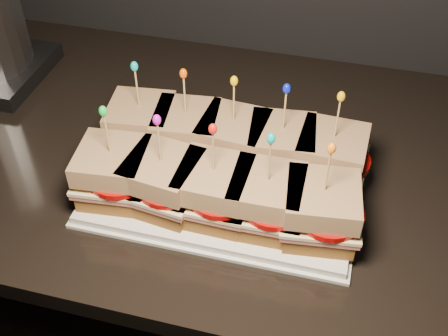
# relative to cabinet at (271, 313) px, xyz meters

# --- Properties ---
(cabinet) EXTENTS (2.16, 0.68, 0.88)m
(cabinet) POSITION_rel_cabinet_xyz_m (0.00, 0.00, 0.00)
(cabinet) COLOR black
(cabinet) RESTS_ON ground
(granite_slab) EXTENTS (2.20, 0.72, 0.03)m
(granite_slab) POSITION_rel_cabinet_xyz_m (0.00, -0.00, 0.46)
(granite_slab) COLOR black
(granite_slab) RESTS_ON cabinet
(platter) EXTENTS (0.42, 0.26, 0.02)m
(platter) POSITION_rel_cabinet_xyz_m (-0.08, -0.10, 0.48)
(platter) COLOR white
(platter) RESTS_ON granite_slab
(platter_rim) EXTENTS (0.43, 0.27, 0.01)m
(platter_rim) POSITION_rel_cabinet_xyz_m (-0.08, -0.10, 0.48)
(platter_rim) COLOR white
(platter_rim) RESTS_ON granite_slab
(sandwich_0_bread_bot) EXTENTS (0.11, 0.11, 0.03)m
(sandwich_0_bread_bot) POSITION_rel_cabinet_xyz_m (-0.24, -0.04, 0.51)
(sandwich_0_bread_bot) COLOR #583713
(sandwich_0_bread_bot) RESTS_ON platter
(sandwich_0_ham) EXTENTS (0.12, 0.12, 0.01)m
(sandwich_0_ham) POSITION_rel_cabinet_xyz_m (-0.24, -0.04, 0.52)
(sandwich_0_ham) COLOR #B66061
(sandwich_0_ham) RESTS_ON sandwich_0_bread_bot
(sandwich_0_cheese) EXTENTS (0.12, 0.12, 0.01)m
(sandwich_0_cheese) POSITION_rel_cabinet_xyz_m (-0.24, -0.04, 0.53)
(sandwich_0_cheese) COLOR beige
(sandwich_0_cheese) RESTS_ON sandwich_0_ham
(sandwich_0_tomato) EXTENTS (0.10, 0.10, 0.01)m
(sandwich_0_tomato) POSITION_rel_cabinet_xyz_m (-0.23, -0.05, 0.54)
(sandwich_0_tomato) COLOR #AB0705
(sandwich_0_tomato) RESTS_ON sandwich_0_cheese
(sandwich_0_bread_top) EXTENTS (0.11, 0.11, 0.03)m
(sandwich_0_bread_top) POSITION_rel_cabinet_xyz_m (-0.24, -0.04, 0.56)
(sandwich_0_bread_top) COLOR #693112
(sandwich_0_bread_top) RESTS_ON sandwich_0_tomato
(sandwich_0_pick) EXTENTS (0.00, 0.00, 0.09)m
(sandwich_0_pick) POSITION_rel_cabinet_xyz_m (-0.24, -0.04, 0.61)
(sandwich_0_pick) COLOR tan
(sandwich_0_pick) RESTS_ON sandwich_0_bread_top
(sandwich_0_frill) EXTENTS (0.01, 0.01, 0.02)m
(sandwich_0_frill) POSITION_rel_cabinet_xyz_m (-0.24, -0.04, 0.65)
(sandwich_0_frill) COLOR #0BB2B3
(sandwich_0_frill) RESTS_ON sandwich_0_pick
(sandwich_1_bread_bot) EXTENTS (0.11, 0.11, 0.03)m
(sandwich_1_bread_bot) POSITION_rel_cabinet_xyz_m (-0.16, -0.04, 0.51)
(sandwich_1_bread_bot) COLOR #583713
(sandwich_1_bread_bot) RESTS_ON platter
(sandwich_1_ham) EXTENTS (0.12, 0.12, 0.01)m
(sandwich_1_ham) POSITION_rel_cabinet_xyz_m (-0.16, -0.04, 0.52)
(sandwich_1_ham) COLOR #B66061
(sandwich_1_ham) RESTS_ON sandwich_1_bread_bot
(sandwich_1_cheese) EXTENTS (0.12, 0.12, 0.01)m
(sandwich_1_cheese) POSITION_rel_cabinet_xyz_m (-0.16, -0.04, 0.53)
(sandwich_1_cheese) COLOR beige
(sandwich_1_cheese) RESTS_ON sandwich_1_ham
(sandwich_1_tomato) EXTENTS (0.10, 0.10, 0.01)m
(sandwich_1_tomato) POSITION_rel_cabinet_xyz_m (-0.15, -0.05, 0.54)
(sandwich_1_tomato) COLOR #AB0705
(sandwich_1_tomato) RESTS_ON sandwich_1_cheese
(sandwich_1_bread_top) EXTENTS (0.11, 0.11, 0.03)m
(sandwich_1_bread_top) POSITION_rel_cabinet_xyz_m (-0.16, -0.04, 0.56)
(sandwich_1_bread_top) COLOR #693112
(sandwich_1_bread_top) RESTS_ON sandwich_1_tomato
(sandwich_1_pick) EXTENTS (0.00, 0.00, 0.09)m
(sandwich_1_pick) POSITION_rel_cabinet_xyz_m (-0.16, -0.04, 0.61)
(sandwich_1_pick) COLOR tan
(sandwich_1_pick) RESTS_ON sandwich_1_bread_top
(sandwich_1_frill) EXTENTS (0.01, 0.01, 0.02)m
(sandwich_1_frill) POSITION_rel_cabinet_xyz_m (-0.16, -0.04, 0.65)
(sandwich_1_frill) COLOR #EC4F06
(sandwich_1_frill) RESTS_ON sandwich_1_pick
(sandwich_2_bread_bot) EXTENTS (0.11, 0.11, 0.03)m
(sandwich_2_bread_bot) POSITION_rel_cabinet_xyz_m (-0.08, -0.04, 0.51)
(sandwich_2_bread_bot) COLOR #583713
(sandwich_2_bread_bot) RESTS_ON platter
(sandwich_2_ham) EXTENTS (0.12, 0.12, 0.01)m
(sandwich_2_ham) POSITION_rel_cabinet_xyz_m (-0.08, -0.04, 0.52)
(sandwich_2_ham) COLOR #B66061
(sandwich_2_ham) RESTS_ON sandwich_2_bread_bot
(sandwich_2_cheese) EXTENTS (0.12, 0.12, 0.01)m
(sandwich_2_cheese) POSITION_rel_cabinet_xyz_m (-0.08, -0.04, 0.53)
(sandwich_2_cheese) COLOR beige
(sandwich_2_cheese) RESTS_ON sandwich_2_ham
(sandwich_2_tomato) EXTENTS (0.10, 0.10, 0.01)m
(sandwich_2_tomato) POSITION_rel_cabinet_xyz_m (-0.07, -0.05, 0.54)
(sandwich_2_tomato) COLOR #AB0705
(sandwich_2_tomato) RESTS_ON sandwich_2_cheese
(sandwich_2_bread_top) EXTENTS (0.11, 0.11, 0.03)m
(sandwich_2_bread_top) POSITION_rel_cabinet_xyz_m (-0.08, -0.04, 0.56)
(sandwich_2_bread_top) COLOR #693112
(sandwich_2_bread_top) RESTS_ON sandwich_2_tomato
(sandwich_2_pick) EXTENTS (0.00, 0.00, 0.09)m
(sandwich_2_pick) POSITION_rel_cabinet_xyz_m (-0.08, -0.04, 0.61)
(sandwich_2_pick) COLOR tan
(sandwich_2_pick) RESTS_ON sandwich_2_bread_top
(sandwich_2_frill) EXTENTS (0.01, 0.01, 0.02)m
(sandwich_2_frill) POSITION_rel_cabinet_xyz_m (-0.08, -0.04, 0.65)
(sandwich_2_frill) COLOR #EAB901
(sandwich_2_frill) RESTS_ON sandwich_2_pick
(sandwich_3_bread_bot) EXTENTS (0.11, 0.11, 0.03)m
(sandwich_3_bread_bot) POSITION_rel_cabinet_xyz_m (-0.01, -0.04, 0.51)
(sandwich_3_bread_bot) COLOR #583713
(sandwich_3_bread_bot) RESTS_ON platter
(sandwich_3_ham) EXTENTS (0.12, 0.12, 0.01)m
(sandwich_3_ham) POSITION_rel_cabinet_xyz_m (-0.01, -0.04, 0.52)
(sandwich_3_ham) COLOR #B66061
(sandwich_3_ham) RESTS_ON sandwich_3_bread_bot
(sandwich_3_cheese) EXTENTS (0.12, 0.12, 0.01)m
(sandwich_3_cheese) POSITION_rel_cabinet_xyz_m (-0.01, -0.04, 0.53)
(sandwich_3_cheese) COLOR beige
(sandwich_3_cheese) RESTS_ON sandwich_3_ham
(sandwich_3_tomato) EXTENTS (0.10, 0.10, 0.01)m
(sandwich_3_tomato) POSITION_rel_cabinet_xyz_m (0.01, -0.05, 0.54)
(sandwich_3_tomato) COLOR #AB0705
(sandwich_3_tomato) RESTS_ON sandwich_3_cheese
(sandwich_3_bread_top) EXTENTS (0.11, 0.11, 0.03)m
(sandwich_3_bread_top) POSITION_rel_cabinet_xyz_m (-0.01, -0.04, 0.56)
(sandwich_3_bread_top) COLOR #693112
(sandwich_3_bread_top) RESTS_ON sandwich_3_tomato
(sandwich_3_pick) EXTENTS (0.00, 0.00, 0.09)m
(sandwich_3_pick) POSITION_rel_cabinet_xyz_m (-0.01, -0.04, 0.61)
(sandwich_3_pick) COLOR tan
(sandwich_3_pick) RESTS_ON sandwich_3_bread_top
(sandwich_3_frill) EXTENTS (0.01, 0.01, 0.02)m
(sandwich_3_frill) POSITION_rel_cabinet_xyz_m (-0.01, -0.04, 0.65)
(sandwich_3_frill) COLOR #0918D1
(sandwich_3_frill) RESTS_ON sandwich_3_pick
(sandwich_4_bread_bot) EXTENTS (0.11, 0.11, 0.03)m
(sandwich_4_bread_bot) POSITION_rel_cabinet_xyz_m (0.07, -0.04, 0.51)
(sandwich_4_bread_bot) COLOR #583713
(sandwich_4_bread_bot) RESTS_ON platter
(sandwich_4_ham) EXTENTS (0.12, 0.11, 0.01)m
(sandwich_4_ham) POSITION_rel_cabinet_xyz_m (0.07, -0.04, 0.52)
(sandwich_4_ham) COLOR #B66061
(sandwich_4_ham) RESTS_ON sandwich_4_bread_bot
(sandwich_4_cheese) EXTENTS (0.12, 0.11, 0.01)m
(sandwich_4_cheese) POSITION_rel_cabinet_xyz_m (0.07, -0.04, 0.53)
(sandwich_4_cheese) COLOR beige
(sandwich_4_cheese) RESTS_ON sandwich_4_ham
(sandwich_4_tomato) EXTENTS (0.10, 0.10, 0.01)m
(sandwich_4_tomato) POSITION_rel_cabinet_xyz_m (0.09, -0.05, 0.54)
(sandwich_4_tomato) COLOR #AB0705
(sandwich_4_tomato) RESTS_ON sandwich_4_cheese
(sandwich_4_bread_top) EXTENTS (0.11, 0.11, 0.03)m
(sandwich_4_bread_top) POSITION_rel_cabinet_xyz_m (0.07, -0.04, 0.56)
(sandwich_4_bread_top) COLOR #693112
(sandwich_4_bread_top) RESTS_ON sandwich_4_tomato
(sandwich_4_pick) EXTENTS (0.00, 0.00, 0.09)m
(sandwich_4_pick) POSITION_rel_cabinet_xyz_m (0.07, -0.04, 0.61)
(sandwich_4_pick) COLOR tan
(sandwich_4_pick) RESTS_ON sandwich_4_bread_top
(sandwich_4_frill) EXTENTS (0.01, 0.01, 0.02)m
(sandwich_4_frill) POSITION_rel_cabinet_xyz_m (0.07, -0.04, 0.65)
(sandwich_4_frill) COLOR #E5AA0E
(sandwich_4_frill) RESTS_ON sandwich_4_pick
(sandwich_5_bread_bot) EXTENTS (0.11, 0.11, 0.03)m
(sandwich_5_bread_bot) POSITION_rel_cabinet_xyz_m (-0.24, -0.16, 0.51)
(sandwich_5_bread_bot) COLOR #583713
(sandwich_5_bread_bot) RESTS_ON platter
(sandwich_5_ham) EXTENTS (0.12, 0.12, 0.01)m
(sandwich_5_ham) POSITION_rel_cabinet_xyz_m (-0.24, -0.16, 0.52)
(sandwich_5_ham) COLOR #B66061
(sandwich_5_ham) RESTS_ON sandwich_5_bread_bot
(sandwich_5_cheese) EXTENTS (0.12, 0.12, 0.01)m
(sandwich_5_cheese) POSITION_rel_cabinet_xyz_m (-0.24, -0.16, 0.53)
(sandwich_5_cheese) COLOR beige
(sandwich_5_cheese) RESTS_ON sandwich_5_ham
(sandwich_5_tomato) EXTENTS (0.10, 0.10, 0.01)m
(sandwich_5_tomato) POSITION_rel_cabinet_xyz_m (-0.23, -0.17, 0.54)
(sandwich_5_tomato) COLOR #AB0705
(sandwich_5_tomato) RESTS_ON sandwich_5_cheese
(sandwich_5_bread_top) EXTENTS (0.11, 0.11, 0.03)m
(sandwich_5_bread_top) POSITION_rel_cabinet_xyz_m (-0.24, -0.16, 0.56)
(sandwich_5_bread_top) COLOR #693112
(sandwich_5_bread_top) RESTS_ON sandwich_5_tomato
(sandwich_5_pick) EXTENTS (0.00, 0.00, 0.09)m
(sandwich_5_pick) POSITION_rel_cabinet_xyz_m (-0.24, -0.16, 0.61)
(sandwich_5_pick) COLOR tan
(sandwich_5_pick) RESTS_ON sandwich_5_bread_top
(sandwich_5_frill) EXTENTS (0.01, 0.01, 0.02)m
(sandwich_5_frill) POSITION_rel_cabinet_xyz_m (-0.24, -0.16, 0.65)
(sandwich_5_frill) COLOR green
(sandwich_5_frill) RESTS_ON sandwich_5_pick
(sandwich_6_bread_bot) EXTENTS (0.11, 0.11, 0.03)m
(sandwich_6_bread_bot) POSITION_rel_cabinet_xyz_m (-0.16, -0.16, 0.51)
(sandwich_6_bread_bot) COLOR #583713
(sandwich_6_bread_bot) RESTS_ON platter
(sandwich_6_ham) EXTENTS (0.12, 0.12, 0.01)m
(sandwich_6_ham) POSITION_rel_cabinet_xyz_m (-0.16, -0.16, 0.52)
(sandwich_6_ham) COLOR #B66061
(sandwich_6_ham) RESTS_ON sandwich_6_bread_bot
(sandwich_6_cheese) EXTENTS (0.13, 0.12, 0.01)m
(sandwich_6_cheese) POSITION_rel_cabinet_xyz_m (-0.16, -0.16, 0.53)
(sandwich_6_cheese) COLOR beige
(sandwich_6_cheese) RESTS_ON sandwich_6_ham
(sandwich_6_tomato) EXTENTS (0.10, 0.10, 0.01)m
(sandwich_6_tomato) POSITION_rel_cabinet_xyz_m (-0.15, -0.17, 0.54)
(sandwich_6_tomato) COLOR #AB0705
(sandwich_6_tomato) RESTS_ON sandwich_6_cheese
(sandwich_6_bread_top) EXTENTS (0.12, 0.12, 0.03)m
(sandwich_6_bread_top) POSITION_rel_cabinet_xyz_m (-0.16, -0.16, 0.56)
(sandwich_6_bread_top) COLOR #693112
(sandwich_6_bread_top) RESTS_ON sandwich_6_tomato
(sandwich_6_pick) EXTENTS (0.00, 0.00, 0.09)m
(sandwich_6_pick) POSITION_rel_cabinet_xyz_m (-0.16, -0.16, 0.61)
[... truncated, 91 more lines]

